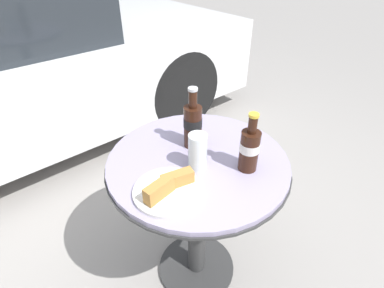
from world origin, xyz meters
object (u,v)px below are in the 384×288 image
drinking_glass (198,153)px  lunch_plate_near (168,189)px  cola_bottle_left (193,124)px  bistro_table (197,192)px  cola_bottle_right (249,148)px

drinking_glass → lunch_plate_near: drinking_glass is taller
drinking_glass → cola_bottle_left: bearing=56.4°
bistro_table → cola_bottle_right: (0.10, -0.16, 0.26)m
bistro_table → lunch_plate_near: lunch_plate_near is taller
cola_bottle_right → drinking_glass: cola_bottle_right is taller
bistro_table → lunch_plate_near: size_ratio=3.07×
cola_bottle_right → drinking_glass: 0.18m
cola_bottle_left → cola_bottle_right: size_ratio=1.10×
drinking_glass → lunch_plate_near: 0.17m
bistro_table → cola_bottle_left: 0.29m
cola_bottle_left → bistro_table: bearing=-118.6°
bistro_table → lunch_plate_near: 0.28m
cola_bottle_left → lunch_plate_near: size_ratio=1.08×
cola_bottle_left → drinking_glass: cola_bottle_left is taller
cola_bottle_left → drinking_glass: (-0.08, -0.12, -0.03)m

